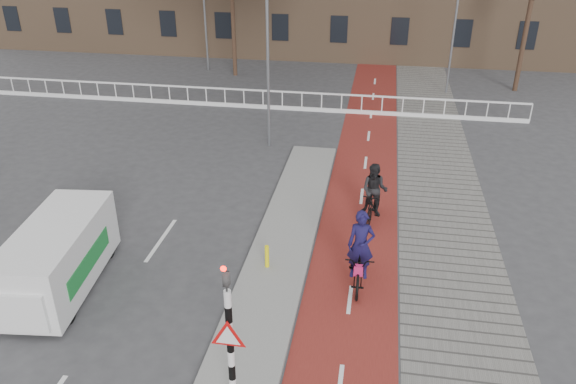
# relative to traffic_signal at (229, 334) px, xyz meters

# --- Properties ---
(ground) EXTENTS (120.00, 120.00, 0.00)m
(ground) POSITION_rel_traffic_signal_xyz_m (0.60, 2.02, -1.99)
(ground) COLOR #38383A
(ground) RESTS_ON ground
(bike_lane) EXTENTS (2.50, 60.00, 0.01)m
(bike_lane) POSITION_rel_traffic_signal_xyz_m (2.10, 12.02, -1.98)
(bike_lane) COLOR maroon
(bike_lane) RESTS_ON ground
(sidewalk) EXTENTS (3.00, 60.00, 0.01)m
(sidewalk) POSITION_rel_traffic_signal_xyz_m (4.90, 12.02, -1.98)
(sidewalk) COLOR slate
(sidewalk) RESTS_ON ground
(curb_island) EXTENTS (1.80, 16.00, 0.12)m
(curb_island) POSITION_rel_traffic_signal_xyz_m (-0.10, 6.02, -1.93)
(curb_island) COLOR gray
(curb_island) RESTS_ON ground
(traffic_signal) EXTENTS (0.80, 0.80, 3.68)m
(traffic_signal) POSITION_rel_traffic_signal_xyz_m (0.00, 0.00, 0.00)
(traffic_signal) COLOR black
(traffic_signal) RESTS_ON curb_island
(bollard) EXTENTS (0.12, 0.12, 0.68)m
(bollard) POSITION_rel_traffic_signal_xyz_m (-0.32, 4.99, -1.53)
(bollard) COLOR yellow
(bollard) RESTS_ON curb_island
(cyclist_near) EXTENTS (0.80, 2.17, 2.21)m
(cyclist_near) POSITION_rel_traffic_signal_xyz_m (2.28, 4.80, -1.24)
(cyclist_near) COLOR black
(cyclist_near) RESTS_ON bike_lane
(cyclist_far) EXTENTS (0.98, 1.95, 2.01)m
(cyclist_far) POSITION_rel_traffic_signal_xyz_m (2.53, 8.33, -1.15)
(cyclist_far) COLOR black
(cyclist_far) RESTS_ON bike_lane
(van) EXTENTS (2.17, 4.45, 1.84)m
(van) POSITION_rel_traffic_signal_xyz_m (-5.64, 3.34, -1.02)
(van) COLOR silver
(van) RESTS_ON ground
(railing) EXTENTS (28.00, 0.10, 0.99)m
(railing) POSITION_rel_traffic_signal_xyz_m (-4.40, 19.02, -1.68)
(railing) COLOR silver
(railing) RESTS_ON ground
(tree_mid) EXTENTS (0.24, 0.24, 6.68)m
(tree_mid) POSITION_rel_traffic_signal_xyz_m (-6.41, 25.02, 1.35)
(tree_mid) COLOR #321F16
(tree_mid) RESTS_ON ground
(tree_right) EXTENTS (0.26, 0.26, 7.25)m
(tree_right) POSITION_rel_traffic_signal_xyz_m (9.93, 24.51, 1.63)
(tree_right) COLOR #321F16
(tree_right) RESTS_ON ground
(streetlight_near) EXTENTS (0.12, 0.12, 8.02)m
(streetlight_near) POSITION_rel_traffic_signal_xyz_m (-2.11, 14.20, 2.02)
(streetlight_near) COLOR slate
(streetlight_near) RESTS_ON ground
(streetlight_left) EXTENTS (0.12, 0.12, 8.34)m
(streetlight_left) POSITION_rel_traffic_signal_xyz_m (-8.44, 26.00, 2.18)
(streetlight_left) COLOR slate
(streetlight_left) RESTS_ON ground
(streetlight_right) EXTENTS (0.12, 0.12, 8.57)m
(streetlight_right) POSITION_rel_traffic_signal_xyz_m (6.07, 23.43, 2.29)
(streetlight_right) COLOR slate
(streetlight_right) RESTS_ON ground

